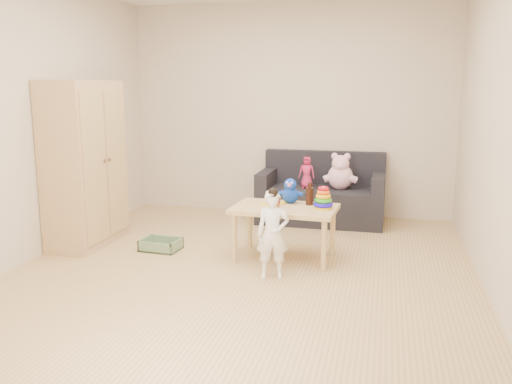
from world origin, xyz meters
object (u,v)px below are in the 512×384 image
(wardrobe, at_px, (85,164))
(play_table, at_px, (284,233))
(toddler, at_px, (273,235))
(sofa, at_px, (321,205))

(wardrobe, bearing_deg, play_table, -0.98)
(play_table, xyz_separation_m, toddler, (-0.01, -0.51, 0.12))
(wardrobe, relative_size, sofa, 1.13)
(wardrobe, distance_m, play_table, 2.14)
(sofa, height_order, toddler, toddler)
(wardrobe, relative_size, toddler, 2.26)
(wardrobe, relative_size, play_table, 1.74)
(play_table, bearing_deg, wardrobe, 179.02)
(toddler, bearing_deg, sofa, 72.31)
(toddler, bearing_deg, wardrobe, 152.31)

